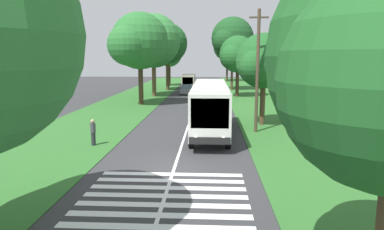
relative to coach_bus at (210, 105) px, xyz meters
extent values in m
plane|color=#333335|center=(-7.98, 1.80, -2.15)|extent=(160.00, 160.00, 0.00)
cube|color=#2D6628|center=(7.02, 10.00, -2.13)|extent=(120.00, 8.00, 0.04)
cube|color=#2D6628|center=(7.02, -6.40, -2.13)|extent=(120.00, 8.00, 0.04)
cube|color=silver|center=(7.02, 1.80, -2.14)|extent=(110.00, 0.16, 0.01)
cube|color=silver|center=(-0.03, 0.00, -0.05)|extent=(11.00, 2.50, 2.90)
cube|color=slate|center=(0.27, 0.00, 0.48)|extent=(9.68, 2.54, 0.85)
cube|color=slate|center=(-5.49, 0.00, 0.30)|extent=(0.08, 2.20, 1.74)
cube|color=#1E4C9E|center=(-0.03, 0.00, -1.05)|extent=(10.78, 2.53, 0.36)
cube|color=silver|center=(-0.03, 0.00, 1.49)|extent=(10.56, 2.30, 0.18)
cube|color=black|center=(-5.61, 0.00, -1.28)|extent=(0.16, 2.40, 0.40)
sphere|color=#F2EDCC|center=(-5.55, 0.80, -1.15)|extent=(0.24, 0.24, 0.24)
sphere|color=#F2EDCC|center=(-5.55, -0.81, -1.15)|extent=(0.24, 0.24, 0.24)
cylinder|color=black|center=(-3.93, 1.15, -1.60)|extent=(1.10, 0.32, 1.10)
cylinder|color=black|center=(3.47, 1.15, -1.60)|extent=(1.10, 0.32, 1.10)
cylinder|color=black|center=(-3.93, -1.15, -1.60)|extent=(1.10, 0.32, 1.10)
cylinder|color=black|center=(3.47, -1.15, -1.60)|extent=(1.10, 0.32, 1.10)
cube|color=silver|center=(-14.42, 1.80, -2.14)|extent=(0.45, 6.80, 0.01)
cube|color=silver|center=(-13.52, 1.80, -2.14)|extent=(0.45, 6.80, 0.01)
cube|color=silver|center=(-12.62, 1.80, -2.14)|extent=(0.45, 6.80, 0.01)
cube|color=silver|center=(-11.72, 1.80, -2.14)|extent=(0.45, 6.80, 0.01)
cube|color=silver|center=(-10.82, 1.80, -2.14)|extent=(0.45, 6.80, 0.01)
cube|color=silver|center=(-9.92, 1.80, -2.14)|extent=(0.45, 6.80, 0.01)
cube|color=silver|center=(-9.02, 1.80, -2.14)|extent=(0.45, 6.80, 0.01)
cube|color=black|center=(19.49, -0.13, -1.62)|extent=(4.30, 1.75, 0.70)
cube|color=slate|center=(19.39, -0.13, -0.99)|extent=(2.00, 1.61, 0.55)
cylinder|color=black|center=(18.14, 0.65, -1.83)|extent=(0.64, 0.22, 0.64)
cylinder|color=black|center=(20.84, 0.65, -1.83)|extent=(0.64, 0.22, 0.64)
cylinder|color=black|center=(18.14, -0.91, -1.83)|extent=(0.64, 0.22, 0.64)
cylinder|color=black|center=(20.84, -0.91, -1.83)|extent=(0.64, 0.22, 0.64)
cube|color=gray|center=(27.92, 3.59, -1.62)|extent=(4.30, 1.75, 0.70)
cube|color=slate|center=(27.82, 3.59, -0.99)|extent=(2.00, 1.61, 0.55)
cylinder|color=black|center=(26.57, 4.37, -1.83)|extent=(0.64, 0.22, 0.64)
cylinder|color=black|center=(29.27, 4.37, -1.83)|extent=(0.64, 0.22, 0.64)
cylinder|color=black|center=(26.57, 2.81, -1.83)|extent=(0.64, 0.22, 0.64)
cylinder|color=black|center=(29.27, 2.81, -1.83)|extent=(0.64, 0.22, 0.64)
cube|color=#BFB299|center=(35.24, 3.74, -0.67)|extent=(6.00, 2.10, 2.10)
cube|color=slate|center=(35.44, 3.74, -0.29)|extent=(5.04, 2.13, 0.70)
cube|color=slate|center=(32.27, 3.74, -0.46)|extent=(0.06, 1.76, 1.18)
cylinder|color=black|center=(33.34, 4.69, -1.77)|extent=(0.76, 0.24, 0.76)
cylinder|color=black|center=(37.14, 4.69, -1.77)|extent=(0.76, 0.24, 0.76)
cylinder|color=black|center=(33.34, 2.79, -1.77)|extent=(0.76, 0.24, 0.76)
cylinder|color=black|center=(37.14, 2.79, -1.77)|extent=(0.76, 0.24, 0.76)
cylinder|color=#4C3826|center=(33.40, 7.16, 0.83)|extent=(0.57, 0.57, 5.87)
sphere|color=#1E5623|center=(33.40, 7.16, 5.58)|extent=(6.62, 6.62, 6.62)
sphere|color=#1E5623|center=(35.39, 7.16, 5.09)|extent=(4.32, 4.32, 4.32)
sphere|color=#1E5623|center=(31.74, 8.15, 5.09)|extent=(4.40, 4.40, 4.40)
sphere|color=#337A38|center=(-14.17, 6.82, 3.61)|extent=(4.92, 4.92, 4.92)
cylinder|color=#3D2D1E|center=(15.60, 8.16, 0.68)|extent=(0.56, 0.56, 5.57)
sphere|color=#286B2D|center=(15.60, 8.16, 5.27)|extent=(6.55, 6.55, 6.55)
sphere|color=#286B2D|center=(17.56, 8.16, 4.78)|extent=(3.64, 3.64, 3.64)
sphere|color=#286B2D|center=(13.96, 9.14, 4.78)|extent=(4.64, 4.64, 4.64)
cylinder|color=#3D2D1E|center=(42.65, 7.94, 0.23)|extent=(0.45, 0.45, 4.66)
sphere|color=#337A38|center=(42.65, 7.94, 3.88)|extent=(4.80, 4.80, 4.80)
sphere|color=#337A38|center=(44.09, 7.94, 3.52)|extent=(3.16, 3.16, 3.16)
sphere|color=#337A38|center=(41.46, 8.66, 3.52)|extent=(2.96, 2.96, 2.96)
cylinder|color=brown|center=(24.23, 7.98, 0.74)|extent=(0.58, 0.58, 5.68)
sphere|color=#337A38|center=(24.23, 7.98, 5.64)|extent=(7.49, 7.49, 7.49)
sphere|color=#337A38|center=(26.48, 7.98, 5.08)|extent=(4.26, 4.26, 4.26)
sphere|color=#337A38|center=(22.36, 9.10, 5.08)|extent=(4.20, 4.20, 4.20)
cylinder|color=#4C3826|center=(3.84, -4.33, -0.10)|extent=(0.43, 0.43, 4.02)
sphere|color=#1E5623|center=(3.84, -4.33, 3.16)|extent=(4.52, 4.52, 4.52)
sphere|color=#1E5623|center=(5.20, -4.33, 2.82)|extent=(2.49, 2.49, 2.49)
sphere|color=#1E5623|center=(2.71, -3.65, 2.82)|extent=(2.77, 2.77, 2.77)
cylinder|color=#4C3826|center=(34.48, -3.58, 1.20)|extent=(0.39, 0.39, 6.62)
sphere|color=#19471E|center=(34.48, -3.58, 6.44)|extent=(7.00, 7.00, 7.00)
sphere|color=#19471E|center=(36.58, -3.58, 5.91)|extent=(3.86, 3.86, 3.86)
sphere|color=#19471E|center=(32.73, -2.53, 5.91)|extent=(4.22, 4.22, 4.22)
sphere|color=#1E5623|center=(-16.32, -3.89, 3.14)|extent=(3.31, 3.31, 3.31)
cylinder|color=#3D2D1E|center=(24.53, -3.76, 0.14)|extent=(0.49, 0.49, 4.49)
sphere|color=#1E5623|center=(24.53, -3.76, 3.80)|extent=(5.13, 5.13, 5.13)
sphere|color=#1E5623|center=(26.07, -3.76, 3.41)|extent=(3.22, 3.22, 3.22)
sphere|color=#1E5623|center=(23.25, -2.99, 3.41)|extent=(3.55, 3.55, 3.55)
cylinder|color=#3D2D1E|center=(55.44, -3.70, 0.89)|extent=(0.44, 0.44, 6.00)
sphere|color=#19471E|center=(55.44, -3.70, 5.63)|extent=(6.32, 6.32, 6.32)
sphere|color=#19471E|center=(57.34, -3.70, 5.16)|extent=(4.02, 4.02, 4.02)
sphere|color=#19471E|center=(53.86, -2.76, 5.16)|extent=(3.88, 3.88, 3.88)
cylinder|color=#473828|center=(0.89, -3.46, 2.39)|extent=(0.24, 0.24, 8.99)
cube|color=#3D3326|center=(0.89, -3.46, 6.28)|extent=(0.12, 1.40, 0.12)
cube|color=#B2A893|center=(12.02, -9.80, -1.49)|extent=(70.00, 0.40, 1.22)
cube|color=beige|center=(16.95, -14.92, 0.46)|extent=(9.04, 9.21, 5.22)
cube|color=brown|center=(16.95, -14.92, 3.36)|extent=(9.64, 9.81, 0.58)
cylinder|color=#26262D|center=(-3.78, 7.44, -1.68)|extent=(0.28, 0.28, 0.85)
cylinder|color=#3F3F47|center=(-3.78, 7.44, -0.96)|extent=(0.34, 0.34, 0.60)
sphere|color=tan|center=(-3.78, 7.44, -0.54)|extent=(0.24, 0.24, 0.24)
camera|label=1|loc=(-25.44, -0.03, 3.55)|focal=33.04mm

